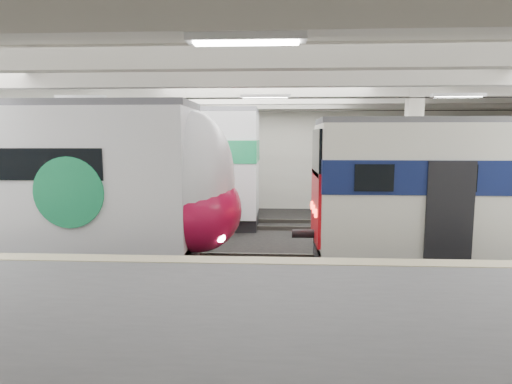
{
  "coord_description": "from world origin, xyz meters",
  "views": [
    {
      "loc": [
        0.44,
        -11.86,
        3.64
      ],
      "look_at": [
        -0.24,
        1.0,
        2.0
      ],
      "focal_mm": 30.0,
      "sensor_mm": 36.0,
      "label": 1
    }
  ],
  "objects": [
    {
      "name": "far_train",
      "position": [
        -8.0,
        5.5,
        2.48
      ],
      "size": [
        15.25,
        3.23,
        4.81
      ],
      "rotation": [
        0.0,
        0.0,
        0.01
      ],
      "color": "white",
      "rests_on": "ground"
    },
    {
      "name": "station_hall",
      "position": [
        0.0,
        -1.74,
        3.24
      ],
      "size": [
        36.0,
        24.0,
        5.75
      ],
      "color": "black",
      "rests_on": "ground"
    },
    {
      "name": "modern_emu",
      "position": [
        -7.21,
        -0.0,
        2.28
      ],
      "size": [
        14.46,
        2.98,
        4.63
      ],
      "color": "white",
      "rests_on": "ground"
    }
  ]
}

